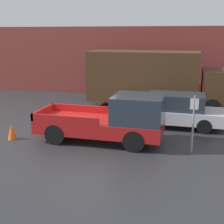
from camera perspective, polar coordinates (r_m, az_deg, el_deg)
ground_plane at (r=14.14m, az=-4.92°, el=-3.61°), size 60.00×60.00×0.00m
building_wall at (r=22.10m, az=2.69°, el=9.19°), size 28.00×0.15×4.78m
pickup_truck at (r=12.56m, az=0.16°, el=-1.40°), size 5.13×2.01×1.98m
car at (r=15.02m, az=11.12°, el=0.36°), size 4.76×1.85×1.57m
delivery_truck at (r=18.49m, az=7.85°, el=6.18°), size 8.31×2.63×3.31m
parking_sign at (r=11.67m, az=14.64°, el=-1.62°), size 0.30×0.07×2.16m
newspaper_box at (r=21.55m, az=15.32°, el=3.66°), size 0.45×0.40×1.11m
traffic_cone at (r=13.69m, az=-17.85°, el=-3.38°), size 0.37×0.37×0.68m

